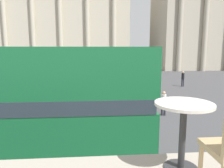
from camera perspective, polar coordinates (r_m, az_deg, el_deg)
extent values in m
cylinder|color=black|center=(9.37, -1.23, -14.73)|extent=(0.97, 0.22, 0.97)
cylinder|color=#2D2D30|center=(2.62, 17.51, -20.16)|extent=(0.36, 0.36, 0.02)
cylinder|color=#2D2D30|center=(2.47, 17.91, -13.04)|extent=(0.07, 0.07, 0.68)
cylinder|color=silver|center=(2.36, 18.34, -5.02)|extent=(0.60, 0.60, 0.03)
cylinder|color=tan|center=(2.25, 22.06, -19.51)|extent=(0.04, 0.04, 0.44)
cube|color=beige|center=(56.16, -15.10, 16.05)|extent=(34.76, 14.79, 22.64)
cylinder|color=beige|center=(50.65, -26.30, 14.29)|extent=(0.90, 0.90, 19.25)
cylinder|color=beige|center=(48.95, -20.03, 14.88)|extent=(0.90, 0.90, 19.25)
cylinder|color=beige|center=(47.83, -13.36, 15.33)|extent=(0.90, 0.90, 19.25)
cylinder|color=beige|center=(47.35, -6.44, 15.57)|extent=(0.90, 0.90, 19.25)
cylinder|color=beige|center=(47.52, 0.53, 15.61)|extent=(0.90, 0.90, 19.25)
cube|color=#B2A893|center=(55.13, 24.78, 16.00)|extent=(24.74, 12.78, 23.26)
cylinder|color=#B2A893|center=(44.58, 17.51, 15.96)|extent=(0.90, 0.90, 19.77)
cylinder|color=#B2A893|center=(46.61, 23.37, 15.33)|extent=(0.90, 0.90, 19.77)
cylinder|color=black|center=(12.79, -11.57, -1.36)|extent=(0.12, 0.12, 3.98)
cube|color=black|center=(12.58, -10.98, 5.55)|extent=(0.20, 0.24, 0.70)
sphere|color=green|center=(12.56, -10.50, 6.25)|extent=(0.14, 0.14, 0.14)
cylinder|color=black|center=(18.92, -20.90, 0.48)|extent=(0.12, 0.12, 3.25)
cube|color=black|center=(18.74, -20.57, 4.04)|extent=(0.20, 0.24, 0.70)
sphere|color=green|center=(18.70, -20.27, 4.50)|extent=(0.14, 0.14, 0.14)
cylinder|color=#282B33|center=(26.33, 17.77, 0.29)|extent=(0.14, 0.14, 0.85)
cylinder|color=#282B33|center=(26.40, 18.14, 0.30)|extent=(0.14, 0.14, 0.85)
cylinder|color=black|center=(26.26, 18.04, 1.94)|extent=(0.32, 0.32, 0.68)
sphere|color=tan|center=(26.21, 18.09, 2.93)|extent=(0.23, 0.23, 0.23)
cylinder|color=#282B33|center=(14.61, 12.93, -6.55)|extent=(0.14, 0.14, 0.77)
cylinder|color=#282B33|center=(14.66, 13.61, -6.51)|extent=(0.14, 0.14, 0.77)
cylinder|color=silver|center=(14.47, 13.37, -3.88)|extent=(0.32, 0.32, 0.61)
sphere|color=tan|center=(14.38, 13.43, -2.29)|extent=(0.21, 0.21, 0.21)
cylinder|color=#282B33|center=(21.62, -26.08, -2.08)|extent=(0.14, 0.14, 0.84)
cylinder|color=#282B33|center=(21.56, -25.63, -2.08)|extent=(0.14, 0.14, 0.84)
cylinder|color=slate|center=(21.47, -25.99, -0.12)|extent=(0.32, 0.32, 0.66)
sphere|color=tan|center=(21.41, -26.08, 1.05)|extent=(0.23, 0.23, 0.23)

